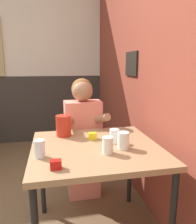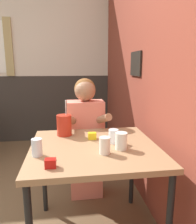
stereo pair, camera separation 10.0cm
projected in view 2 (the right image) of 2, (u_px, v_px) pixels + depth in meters
name	position (u px, v px, depth m)	size (l,w,h in m)	color
brick_wall_right	(132.00, 58.00, 2.43)	(0.08, 4.58, 2.70)	brown
back_wall	(24.00, 60.00, 3.51)	(5.71, 0.09, 2.70)	beige
main_table	(94.00, 155.00, 1.52)	(0.87, 0.82, 0.73)	#93704C
person_seated	(86.00, 137.00, 2.08)	(0.42, 0.40, 1.16)	#EA7F6B
cocktail_pitcher	(64.00, 125.00, 1.72)	(0.12, 0.12, 0.28)	#B22819
glass_near_pitcher	(114.00, 136.00, 1.55)	(0.07, 0.07, 0.10)	silver
glass_center	(121.00, 141.00, 1.43)	(0.08, 0.08, 0.11)	silver
glass_far_side	(105.00, 145.00, 1.36)	(0.07, 0.07, 0.11)	silver
glass_by_brick	(37.00, 147.00, 1.33)	(0.06, 0.06, 0.11)	silver
condiment_ketchup	(50.00, 163.00, 1.18)	(0.06, 0.04, 0.05)	#B7140F
condiment_mustard	(92.00, 136.00, 1.63)	(0.06, 0.04, 0.05)	yellow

